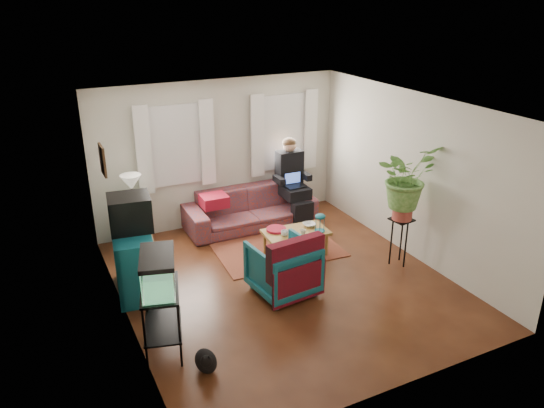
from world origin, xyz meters
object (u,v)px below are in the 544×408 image
armchair (283,265)px  plant_stand (399,242)px  coffee_table (296,243)px  aquarium_stand (163,320)px  dresser (134,262)px  side_table (136,227)px  sofa (250,203)px

armchair → plant_stand: size_ratio=1.10×
plant_stand → coffee_table: bearing=143.3°
armchair → coffee_table: size_ratio=0.82×
aquarium_stand → armchair: (1.87, 0.55, -0.00)m
dresser → side_table: bearing=84.2°
aquarium_stand → plant_stand: size_ratio=1.10×
sofa → dresser: size_ratio=2.27×
sofa → dresser: (-2.36, -1.32, 0.01)m
side_table → plant_stand: (3.51, -2.45, 0.05)m
sofa → aquarium_stand: 3.68m
dresser → armchair: size_ratio=1.21×
side_table → dresser: size_ratio=0.64×
side_table → dresser: (-0.34, -1.44, 0.13)m
aquarium_stand → plant_stand: (3.86, 0.48, -0.04)m
aquarium_stand → plant_stand: aquarium_stand is taller
plant_stand → dresser: bearing=165.3°
side_table → aquarium_stand: size_ratio=0.78×
side_table → aquarium_stand: bearing=-96.8°
plant_stand → armchair: bearing=178.2°
sofa → coffee_table: (0.19, -1.36, -0.24)m
sofa → coffee_table: bearing=-80.7°
side_table → plant_stand: plant_stand is taller
coffee_table → plant_stand: plant_stand is taller
armchair → plant_stand: (2.00, -0.06, -0.04)m
sofa → coffee_table: 1.39m
sofa → aquarium_stand: (-2.37, -2.81, -0.03)m
sofa → armchair: (-0.51, -2.26, -0.03)m
aquarium_stand → side_table: bearing=98.7°
sofa → aquarium_stand: bearing=-129.0°
dresser → plant_stand: 3.98m
dresser → armchair: dresser is taller
sofa → armchair: bearing=-101.4°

